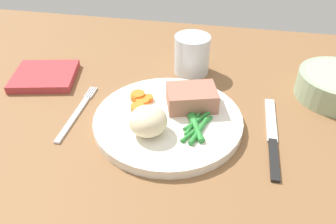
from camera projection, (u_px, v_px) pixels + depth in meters
dining_table at (157, 129)px, 58.56cm from camera, size 120.00×90.00×2.00cm
dinner_plate at (168, 120)px, 57.60cm from camera, size 25.40×25.40×1.60cm
meat_portion at (192, 98)px, 58.68cm from camera, size 9.94×8.41×3.43cm
mashed_potatoes at (148, 121)px, 52.51cm from camera, size 6.12×6.15×4.58cm
carrot_slices at (141, 102)px, 59.76cm from camera, size 6.08×6.45×1.22cm
green_beans at (197, 126)px, 54.56cm from camera, size 4.51×9.80×0.89cm
fork at (77, 113)px, 60.33cm from camera, size 1.44×16.60×0.40cm
knife at (272, 137)px, 55.03cm from camera, size 1.70×20.50×0.64cm
water_glass at (192, 57)px, 70.29cm from camera, size 7.39×7.39×8.07cm
napkin at (45, 76)px, 69.41cm from camera, size 14.45×13.57×1.53cm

